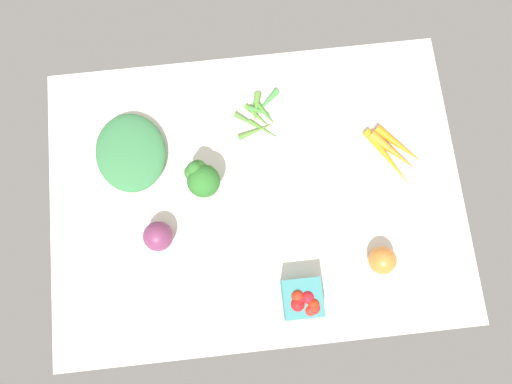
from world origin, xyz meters
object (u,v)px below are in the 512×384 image
broccoli_head (201,178)px  carrot_bunch (393,151)px  heirloom_tomato_orange (382,260)px  red_onion_near_basket (158,236)px  leafy_greens_clump (131,152)px  okra_pile (259,115)px  berry_basket (303,300)px

broccoli_head → carrot_bunch: (-48.89, -3.36, -6.07)cm
broccoli_head → carrot_bunch: broccoli_head is taller
heirloom_tomato_orange → red_onion_near_basket: bearing=-12.3°
broccoli_head → carrot_bunch: size_ratio=0.67×
red_onion_near_basket → carrot_bunch: size_ratio=0.43×
carrot_bunch → leafy_greens_clump: 66.93cm
red_onion_near_basket → leafy_greens_clump: red_onion_near_basket is taller
red_onion_near_basket → carrot_bunch: 62.83cm
okra_pile → carrot_bunch: carrot_bunch is taller
berry_basket → leafy_greens_clump: berry_basket is taller
broccoli_head → berry_basket: (-20.81, 30.86, -3.31)cm
broccoli_head → red_onion_near_basket: bearing=45.8°
red_onion_near_basket → leafy_greens_clump: size_ratio=0.35×
okra_pile → heirloom_tomato_orange: (-25.16, 40.82, 2.52)cm
leafy_greens_clump → okra_pile: bearing=-168.2°
leafy_greens_clump → heirloom_tomato_orange: size_ratio=3.13×
red_onion_near_basket → heirloom_tomato_orange: 54.20cm
heirloom_tomato_orange → okra_pile: bearing=-58.4°
leafy_greens_clump → heirloom_tomato_orange: (-58.72, 33.80, 1.01)cm
broccoli_head → leafy_greens_clump: size_ratio=0.54×
broccoli_head → leafy_greens_clump: bearing=-29.5°
okra_pile → heirloom_tomato_orange: 48.02cm
broccoli_head → leafy_greens_clump: (17.69, -9.99, -4.99)cm
leafy_greens_clump → heirloom_tomato_orange: heirloom_tomato_orange is taller
carrot_bunch → leafy_greens_clump: leafy_greens_clump is taller
broccoli_head → heirloom_tomato_orange: bearing=149.9°
berry_basket → carrot_bunch: size_ratio=0.53×
carrot_bunch → broccoli_head: bearing=3.9°
broccoli_head → leafy_greens_clump: 20.92cm
red_onion_near_basket → okra_pile: bearing=-133.5°
carrot_bunch → heirloom_tomato_orange: 28.36cm
broccoli_head → berry_basket: bearing=124.0°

